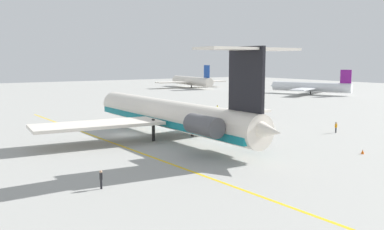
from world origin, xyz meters
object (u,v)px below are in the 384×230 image
airliner_far_left (191,81)px  airliner_mid_left (309,87)px  ground_crew_starboard (101,177)px  ground_crew_near_tail (336,126)px  ground_crew_portside (242,111)px  main_jetliner (173,115)px  safety_cone_wingtip (363,152)px  ground_crew_near_nose (217,108)px

airliner_far_left → airliner_mid_left: (49.55, 13.90, -0.32)m
ground_crew_starboard → ground_crew_near_tail: bearing=175.9°
airliner_mid_left → airliner_far_left: bearing=-7.5°
airliner_mid_left → ground_crew_portside: 61.82m
main_jetliner → safety_cone_wingtip: main_jetliner is taller
ground_crew_near_nose → ground_crew_starboard: bearing=-113.7°
airliner_mid_left → ground_crew_near_tail: airliner_mid_left is taller
airliner_far_left → ground_crew_starboard: airliner_far_left is taller
ground_crew_starboard → safety_cone_wingtip: bearing=158.4°
airliner_mid_left → safety_cone_wingtip: airliner_mid_left is taller
main_jetliner → ground_crew_near_tail: (9.63, 23.22, -2.36)m
main_jetliner → ground_crew_starboard: main_jetliner is taller
airliner_mid_left → ground_crew_near_nose: (23.60, -54.65, -1.29)m
airliner_mid_left → ground_crew_near_tail: size_ratio=15.60×
main_jetliner → airliner_far_left: (-92.96, 63.27, -0.72)m
airliner_mid_left → ground_crew_near_nose: airliner_mid_left is taller
safety_cone_wingtip → ground_crew_starboard: bearing=-97.3°
airliner_far_left → ground_crew_near_nose: airliner_far_left is taller
main_jetliner → ground_crew_starboard: 24.29m
airliner_far_left → ground_crew_portside: size_ratio=16.89×
airliner_mid_left → ground_crew_portside: size_ratio=14.36×
ground_crew_near_tail → ground_crew_starboard: size_ratio=1.02×
ground_crew_near_nose → ground_crew_portside: bearing=-58.7°
airliner_mid_left → ground_crew_near_tail: (53.05, -53.95, -1.32)m
main_jetliner → ground_crew_starboard: size_ratio=26.08×
main_jetliner → ground_crew_near_nose: bearing=-49.9°
ground_crew_near_tail → ground_crew_starboard: bearing=118.7°
ground_crew_near_nose → safety_cone_wingtip: size_ratio=3.16×
ground_crew_portside → ground_crew_near_nose: bearing=123.2°
ground_crew_near_nose → safety_cone_wingtip: 41.64m
ground_crew_near_nose → airliner_mid_left: bearing=47.0°
airliner_far_left → airliner_mid_left: bearing=-159.0°
airliner_mid_left → ground_crew_starboard: bearing=99.4°
airliner_far_left → ground_crew_starboard: size_ratio=18.65×
ground_crew_portside → airliner_mid_left: bearing=55.2°
ground_crew_portside → airliner_far_left: bearing=89.1°
main_jetliner → airliner_far_left: 112.45m
main_jetliner → safety_cone_wingtip: 25.20m
ground_crew_near_tail → ground_crew_portside: ground_crew_portside is taller
main_jetliner → ground_crew_portside: size_ratio=23.62×
ground_crew_portside → ground_crew_starboard: (29.75, -40.73, -0.11)m
ground_crew_near_nose → ground_crew_starboard: ground_crew_near_nose is taller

